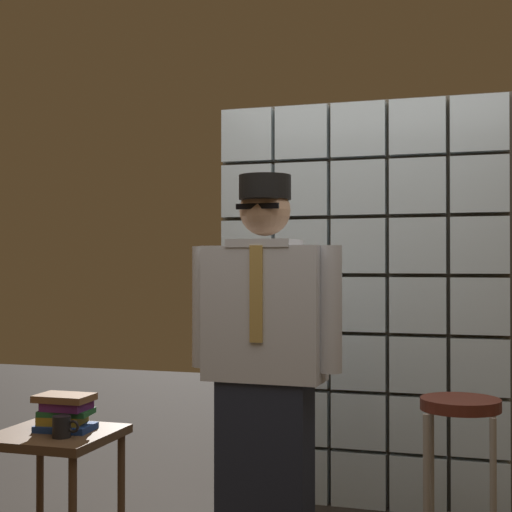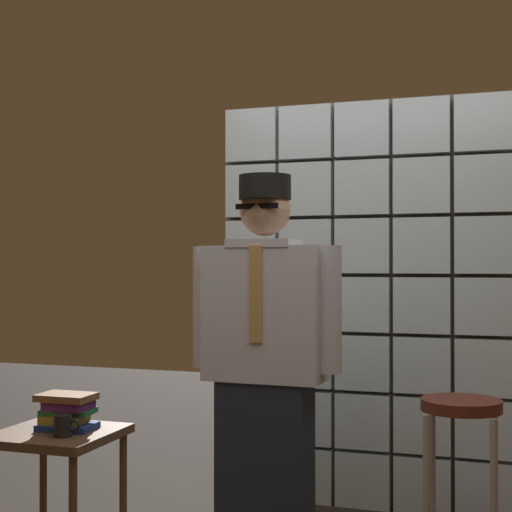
# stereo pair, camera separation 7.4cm
# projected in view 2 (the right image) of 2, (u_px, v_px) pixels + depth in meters

# --- Properties ---
(glass_block_wall) EXTENTS (1.63, 0.10, 2.27)m
(glass_block_wall) POSITION_uv_depth(u_px,v_px,m) (363.00, 304.00, 4.22)
(glass_block_wall) COLOR silver
(glass_block_wall) RESTS_ON ground
(standing_person) EXTENTS (0.69, 0.29, 1.72)m
(standing_person) POSITION_uv_depth(u_px,v_px,m) (265.00, 364.00, 3.33)
(standing_person) COLOR #1E2333
(standing_person) RESTS_ON ground
(bar_stool) EXTENTS (0.34, 0.34, 0.76)m
(bar_stool) POSITION_uv_depth(u_px,v_px,m) (461.00, 445.00, 3.24)
(bar_stool) COLOR #592319
(bar_stool) RESTS_ON ground
(side_table) EXTENTS (0.52, 0.52, 0.57)m
(side_table) POSITION_uv_depth(u_px,v_px,m) (57.00, 448.00, 3.49)
(side_table) COLOR #513823
(side_table) RESTS_ON ground
(book_stack) EXTENTS (0.26, 0.20, 0.16)m
(book_stack) POSITION_uv_depth(u_px,v_px,m) (67.00, 411.00, 3.52)
(book_stack) COLOR navy
(book_stack) RESTS_ON side_table
(coffee_mug) EXTENTS (0.13, 0.08, 0.09)m
(coffee_mug) POSITION_uv_depth(u_px,v_px,m) (64.00, 426.00, 3.37)
(coffee_mug) COLOR black
(coffee_mug) RESTS_ON side_table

